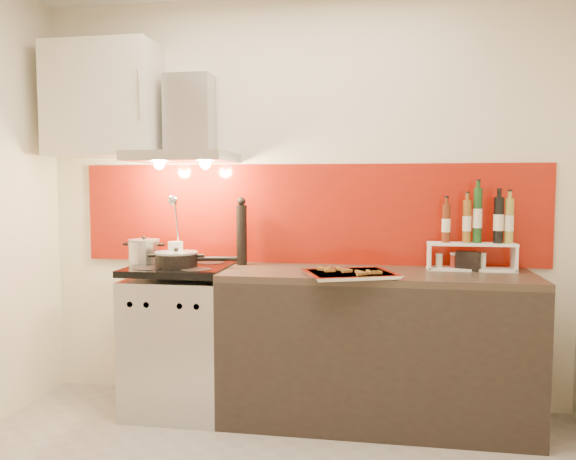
% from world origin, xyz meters
% --- Properties ---
extents(back_wall, '(3.40, 0.02, 2.60)m').
position_xyz_m(back_wall, '(0.00, 1.40, 1.30)').
color(back_wall, silver).
rests_on(back_wall, ground).
extents(backsplash, '(3.00, 0.02, 0.64)m').
position_xyz_m(backsplash, '(0.05, 1.39, 1.22)').
color(backsplash, maroon).
rests_on(backsplash, back_wall).
extents(range_stove, '(0.60, 0.60, 0.91)m').
position_xyz_m(range_stove, '(-0.70, 1.10, 0.44)').
color(range_stove, '#B7B7BA').
rests_on(range_stove, ground).
extents(counter, '(1.80, 0.60, 0.90)m').
position_xyz_m(counter, '(0.50, 1.10, 0.45)').
color(counter, black).
rests_on(counter, ground).
extents(range_hood, '(0.62, 0.50, 0.61)m').
position_xyz_m(range_hood, '(-0.70, 1.24, 1.74)').
color(range_hood, '#B7B7BA').
rests_on(range_hood, back_wall).
extents(upper_cabinet, '(0.70, 0.35, 0.72)m').
position_xyz_m(upper_cabinet, '(-1.25, 1.22, 1.95)').
color(upper_cabinet, beige).
rests_on(upper_cabinet, back_wall).
extents(stock_pot, '(0.20, 0.20, 0.17)m').
position_xyz_m(stock_pot, '(-0.98, 1.19, 0.98)').
color(stock_pot, '#B7B7BA').
rests_on(stock_pot, range_stove).
extents(saute_pan, '(0.50, 0.26, 0.12)m').
position_xyz_m(saute_pan, '(-0.70, 1.04, 0.96)').
color(saute_pan, black).
rests_on(saute_pan, range_stove).
extents(utensil_jar, '(0.09, 0.14, 0.44)m').
position_xyz_m(utensil_jar, '(-0.74, 1.11, 1.03)').
color(utensil_jar, silver).
rests_on(utensil_jar, range_stove).
extents(pepper_mill, '(0.07, 0.07, 0.43)m').
position_xyz_m(pepper_mill, '(-0.35, 1.26, 1.11)').
color(pepper_mill, black).
rests_on(pepper_mill, counter).
extents(step_shelf, '(0.51, 0.14, 0.49)m').
position_xyz_m(step_shelf, '(1.08, 1.24, 1.10)').
color(step_shelf, white).
rests_on(step_shelf, counter).
extents(caddy_box, '(0.15, 0.10, 0.11)m').
position_xyz_m(caddy_box, '(1.03, 1.21, 0.96)').
color(caddy_box, black).
rests_on(caddy_box, counter).
extents(baking_tray, '(0.58, 0.52, 0.03)m').
position_xyz_m(baking_tray, '(0.35, 0.90, 0.92)').
color(baking_tray, silver).
rests_on(baking_tray, counter).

